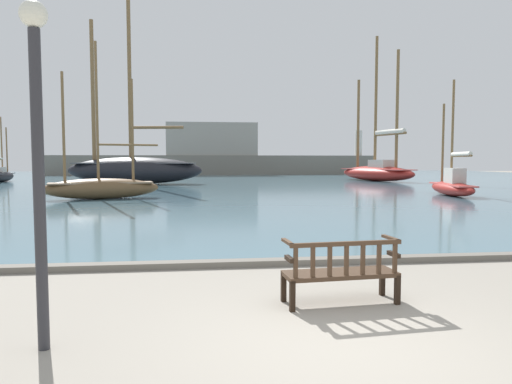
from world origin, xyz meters
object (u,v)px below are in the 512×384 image
Objects in this scene: sailboat_mid_starboard at (452,185)px; sailboat_far_port at (2,175)px; sailboat_distant_harbor at (377,169)px; park_bench at (341,271)px; lamp_post at (37,138)px; sailboat_far_starboard at (134,168)px; sailboat_centre_channel at (102,186)px.

sailboat_far_port is at bearing 147.38° from sailboat_mid_starboard.
sailboat_distant_harbor is 18.50m from sailboat_mid_starboard.
park_bench is 0.45× the size of lamp_post.
sailboat_distant_harbor is at bearing 7.92° from sailboat_far_starboard.
sailboat_far_starboard is at bearing -23.44° from sailboat_far_port.
sailboat_far_port is 43.10m from lamp_post.
sailboat_centre_channel reaches higher than sailboat_mid_starboard.
sailboat_distant_harbor reaches higher than sailboat_mid_starboard.
sailboat_far_starboard reaches higher than sailboat_mid_starboard.
lamp_post reaches higher than park_bench.
sailboat_mid_starboard is at bearing 56.21° from park_bench.
sailboat_centre_channel is 19.26m from lamp_post.
lamp_post is (4.00, -34.15, 0.80)m from sailboat_far_starboard.
sailboat_far_starboard reaches higher than sailboat_far_port.
park_bench is at bearing -62.14° from sailboat_far_port.
park_bench is 0.12× the size of sailboat_distant_harbor.
sailboat_distant_harbor is 3.78× the size of lamp_post.
sailboat_far_starboard is at bearing 92.22° from sailboat_centre_channel.
sailboat_centre_channel is (-21.81, -18.37, -0.50)m from sailboat_distant_harbor.
sailboat_far_port is 0.76× the size of sailboat_centre_channel.
lamp_post is (3.40, -18.90, 1.50)m from sailboat_centre_channel.
park_bench is at bearing -112.24° from sailboat_distant_harbor.
sailboat_centre_channel reaches higher than lamp_post.
sailboat_distant_harbor is at bearing 81.21° from sailboat_mid_starboard.
sailboat_far_starboard reaches higher than sailboat_distant_harbor.
park_bench is 0.27× the size of sailboat_far_port.
sailboat_mid_starboard is 18.98m from sailboat_centre_channel.
sailboat_mid_starboard is 1.76× the size of lamp_post.
sailboat_far_port is at bearing 176.07° from sailboat_distant_harbor.
sailboat_distant_harbor is at bearing -3.93° from sailboat_far_port.
sailboat_centre_channel is (-7.03, 17.76, 0.28)m from park_bench.
lamp_post is (-18.40, -37.27, 1.01)m from sailboat_distant_harbor.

